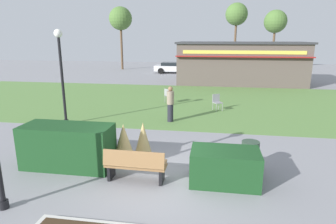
# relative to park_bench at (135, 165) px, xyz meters

# --- Properties ---
(ground_plane) EXTENTS (80.00, 80.00, 0.00)m
(ground_plane) POSITION_rel_park_bench_xyz_m (0.68, 0.24, -0.48)
(ground_plane) COLOR gray
(lawn_patch) EXTENTS (36.00, 12.00, 0.01)m
(lawn_patch) POSITION_rel_park_bench_xyz_m (0.68, 10.62, -0.48)
(lawn_patch) COLOR #5B8442
(lawn_patch) RESTS_ON ground_plane
(park_bench) EXTENTS (1.71, 0.56, 0.95)m
(park_bench) POSITION_rel_park_bench_xyz_m (0.00, 0.00, 0.00)
(park_bench) COLOR olive
(park_bench) RESTS_ON ground_plane
(hedge_left) EXTENTS (2.73, 1.10, 1.33)m
(hedge_left) POSITION_rel_park_bench_xyz_m (-2.28, 0.60, 0.18)
(hedge_left) COLOR #19421E
(hedge_left) RESTS_ON ground_plane
(hedge_right) EXTENTS (1.84, 1.10, 0.95)m
(hedge_right) POSITION_rel_park_bench_xyz_m (2.42, 0.32, -0.01)
(hedge_right) COLOR #19421E
(hedge_right) RESTS_ON ground_plane
(ornamental_grass_behind_left) EXTENTS (0.62, 0.62, 1.18)m
(ornamental_grass_behind_left) POSITION_rel_park_bench_xyz_m (-0.21, 1.77, 0.11)
(ornamental_grass_behind_left) COLOR tan
(ornamental_grass_behind_left) RESTS_ON ground_plane
(ornamental_grass_behind_right) EXTENTS (0.77, 0.77, 1.27)m
(ornamental_grass_behind_right) POSITION_rel_park_bench_xyz_m (-0.69, 1.19, 0.15)
(ornamental_grass_behind_right) COLOR tan
(ornamental_grass_behind_right) RESTS_ON ground_plane
(lamppost_mid) EXTENTS (0.36, 0.36, 4.24)m
(lamppost_mid) POSITION_rel_park_bench_xyz_m (-4.64, 4.85, 2.19)
(lamppost_mid) COLOR black
(lamppost_mid) RESTS_ON ground_plane
(trash_bin) EXTENTS (0.52, 0.52, 0.92)m
(trash_bin) POSITION_rel_park_bench_xyz_m (3.19, 1.20, -0.02)
(trash_bin) COLOR #2D4233
(trash_bin) RESTS_ON ground_plane
(food_kiosk) EXTENTS (10.82, 5.07, 3.55)m
(food_kiosk) POSITION_rel_park_bench_xyz_m (4.22, 18.90, 1.30)
(food_kiosk) COLOR #594C47
(food_kiosk) RESTS_ON ground_plane
(cafe_chair_west) EXTENTS (0.60, 0.60, 0.89)m
(cafe_chair_west) POSITION_rel_park_bench_xyz_m (2.26, 8.59, 0.05)
(cafe_chair_west) COLOR gray
(cafe_chair_west) RESTS_ON ground_plane
(cafe_chair_east) EXTENTS (0.62, 0.62, 0.89)m
(cafe_chair_east) POSITION_rel_park_bench_xyz_m (-0.66, 9.91, 0.05)
(cafe_chair_east) COLOR gray
(cafe_chair_east) RESTS_ON ground_plane
(person_strolling) EXTENTS (0.34, 0.34, 1.69)m
(person_strolling) POSITION_rel_park_bench_xyz_m (0.06, 6.02, 0.38)
(person_strolling) COLOR #23232D
(person_strolling) RESTS_ON ground_plane
(parked_car_west_slot) EXTENTS (4.21, 2.08, 1.20)m
(parked_car_west_slot) POSITION_rel_park_bench_xyz_m (-2.56, 25.46, 0.16)
(parked_car_west_slot) COLOR silver
(parked_car_west_slot) RESTS_ON ground_plane
(parked_car_center_slot) EXTENTS (4.26, 2.17, 1.20)m
(parked_car_center_slot) POSITION_rel_park_bench_xyz_m (2.41, 25.46, 0.16)
(parked_car_center_slot) COLOR black
(parked_car_center_slot) RESTS_ON ground_plane
(tree_left_bg) EXTENTS (2.80, 2.80, 7.59)m
(tree_left_bg) POSITION_rel_park_bench_xyz_m (-9.54, 28.54, 5.65)
(tree_left_bg) COLOR brown
(tree_left_bg) RESTS_ON ground_plane
(tree_right_bg) EXTENTS (2.80, 2.80, 8.20)m
(tree_right_bg) POSITION_rel_park_bench_xyz_m (4.58, 32.33, 6.24)
(tree_right_bg) COLOR brown
(tree_right_bg) RESTS_ON ground_plane
(tree_center_bg) EXTENTS (2.80, 2.80, 7.27)m
(tree_center_bg) POSITION_rel_park_bench_xyz_m (9.34, 32.07, 5.33)
(tree_center_bg) COLOR brown
(tree_center_bg) RESTS_ON ground_plane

